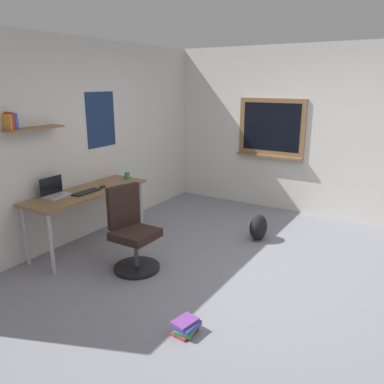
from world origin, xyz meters
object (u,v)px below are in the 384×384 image
at_px(keyboard, 86,192).
at_px(backpack, 258,227).
at_px(desk, 88,196).
at_px(office_chair, 132,234).
at_px(book_stack_on_floor, 186,327).
at_px(coffee_mug, 127,175).
at_px(laptop, 55,192).
at_px(computer_mouse, 103,186).

height_order(keyboard, backpack, keyboard).
height_order(desk, office_chair, office_chair).
relative_size(desk, book_stack_on_floor, 7.10).
relative_size(office_chair, coffee_mug, 10.33).
relative_size(laptop, computer_mouse, 2.98).
relative_size(laptop, book_stack_on_floor, 1.32).
height_order(computer_mouse, book_stack_on_floor, computer_mouse).
relative_size(office_chair, computer_mouse, 9.13).
xyz_separation_m(desk, backpack, (1.32, -1.78, -0.49)).
bearing_deg(laptop, computer_mouse, -19.97).
bearing_deg(office_chair, computer_mouse, 63.75).
distance_m(computer_mouse, book_stack_on_floor, 2.35).
bearing_deg(desk, computer_mouse, -19.63).
distance_m(backpack, book_stack_on_floor, 2.23).
xyz_separation_m(computer_mouse, backpack, (1.12, -1.71, -0.58)).
xyz_separation_m(laptop, backpack, (1.69, -1.91, -0.62)).
xyz_separation_m(laptop, keyboard, (0.29, -0.21, -0.04)).
relative_size(desk, office_chair, 1.76).
bearing_deg(book_stack_on_floor, coffee_mug, 51.08).
bearing_deg(desk, office_chair, -102.98).
relative_size(desk, coffee_mug, 18.13).
xyz_separation_m(laptop, coffee_mug, (1.11, -0.16, -0.01)).
bearing_deg(keyboard, office_chair, -98.39).
height_order(laptop, book_stack_on_floor, laptop).
distance_m(laptop, keyboard, 0.36).
distance_m(keyboard, book_stack_on_floor, 2.24).
relative_size(keyboard, computer_mouse, 3.56).
xyz_separation_m(office_chair, backpack, (1.52, -0.90, -0.24)).
distance_m(computer_mouse, coffee_mug, 0.54).
relative_size(coffee_mug, book_stack_on_floor, 0.39).
bearing_deg(desk, laptop, 159.85).
bearing_deg(coffee_mug, laptop, 171.90).
bearing_deg(computer_mouse, keyboard, 180.00).
xyz_separation_m(keyboard, book_stack_on_floor, (-0.81, -1.97, -0.69)).
distance_m(office_chair, keyboard, 0.89).
xyz_separation_m(office_chair, laptop, (-0.17, 1.02, 0.38)).
relative_size(desk, laptop, 5.38).
bearing_deg(coffee_mug, computer_mouse, -174.69).
bearing_deg(laptop, desk, -20.15).
relative_size(keyboard, book_stack_on_floor, 1.58).
bearing_deg(keyboard, computer_mouse, 0.00).
relative_size(laptop, backpack, 0.90).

